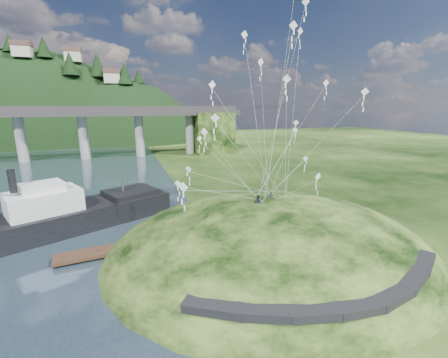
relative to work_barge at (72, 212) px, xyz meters
name	(u,v)px	position (x,y,z in m)	size (l,w,h in m)	color
ground	(204,269)	(12.92, -14.85, -2.07)	(320.00, 320.00, 0.00)	black
grass_hill	(270,260)	(20.92, -12.85, -3.57)	(36.00, 32.00, 13.00)	black
footpath	(344,294)	(20.38, -24.59, 0.02)	(22.29, 5.84, 0.83)	black
bridge	(42,126)	(-13.54, 55.22, 7.64)	(160.00, 11.00, 15.00)	#2D2B2B
far_ridge	(31,160)	(-30.67, 107.32, -9.50)	(153.00, 70.00, 94.50)	black
work_barge	(72,212)	(0.00, 0.00, 0.00)	(24.11, 15.70, 8.25)	black
wooden_dock	(128,247)	(6.34, -8.60, -1.63)	(14.21, 3.75, 1.00)	#321F14
kite_flyers	(261,194)	(20.12, -11.74, 3.74)	(2.94, 1.80, 1.74)	#252631
kite_swarm	(265,97)	(20.77, -10.64, 13.72)	(20.91, 16.15, 20.37)	white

